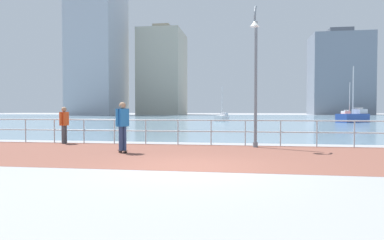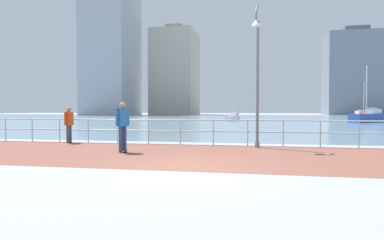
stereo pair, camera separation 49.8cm
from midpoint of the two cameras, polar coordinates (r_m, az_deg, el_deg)
ground at (r=48.39m, az=6.73°, el=-0.04°), size 220.00×220.00×0.00m
brick_paving at (r=11.06m, az=0.44°, el=-5.83°), size 28.00×6.14×0.01m
harbor_water at (r=58.97m, az=7.07°, el=0.27°), size 180.00×88.00×0.00m
waterfront_railing at (r=14.03m, az=2.22°, el=-1.25°), size 25.25×0.06×1.06m
lamppost at (r=13.26m, az=9.54°, el=8.45°), size 0.36×0.82×5.45m
skateboarder at (r=11.70m, az=-12.80°, el=-0.40°), size 0.40×0.52×1.72m
bystander at (r=15.71m, az=-21.55°, el=-0.34°), size 0.28×0.56×1.58m
sailboat_yellow at (r=45.42m, az=4.79°, el=0.42°), size 1.85×3.46×4.65m
sailboat_gray at (r=44.13m, az=25.24°, el=0.46°), size 4.47×4.20×6.59m
sailboat_ivory at (r=55.11m, az=24.65°, el=0.58°), size 1.84×4.10×5.55m
tower_brick at (r=107.85m, az=-5.05°, el=7.86°), size 12.84×16.49×27.78m
tower_slate at (r=102.36m, az=-15.69°, el=11.46°), size 12.86×15.80×39.52m
tower_glass at (r=116.92m, az=23.43°, el=7.03°), size 17.52×12.62×26.90m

